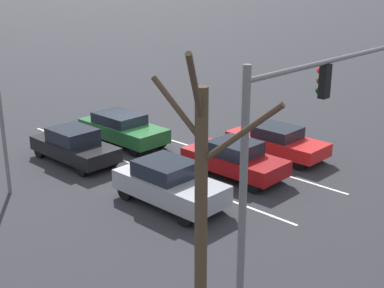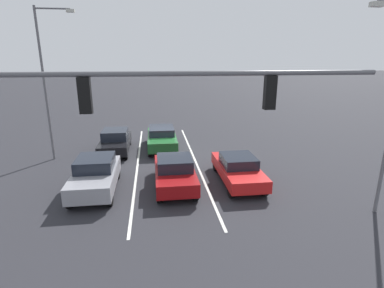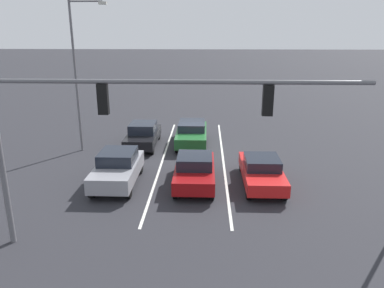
{
  "view_description": "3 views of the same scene",
  "coord_description": "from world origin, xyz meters",
  "px_view_note": "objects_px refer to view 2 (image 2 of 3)",
  "views": [
    {
      "loc": [
        15.57,
        18.35,
        8.13
      ],
      "look_at": [
        1.21,
        4.69,
        1.49
      ],
      "focal_mm": 50.0,
      "sensor_mm": 36.0,
      "label": 1
    },
    {
      "loc": [
        0.72,
        19.14,
        6.03
      ],
      "look_at": [
        -1.19,
        4.62,
        1.81
      ],
      "focal_mm": 28.0,
      "sensor_mm": 36.0,
      "label": 2
    },
    {
      "loc": [
        -0.7,
        22.29,
        7.15
      ],
      "look_at": [
        -0.06,
        5.1,
        1.85
      ],
      "focal_mm": 35.0,
      "sensor_mm": 36.0,
      "label": 3
    }
  ],
  "objects_px": {
    "traffic_signal_gantry": "(96,117)",
    "street_lamp_right_shoulder": "(47,76)",
    "car_darkgreen_midlane_second": "(162,137)",
    "car_black_rightlane_second": "(115,141)",
    "car_red_leftlane_front": "(238,168)",
    "car_maroon_midlane_front": "(175,172)",
    "car_gray_rightlane_front": "(95,175)"
  },
  "relations": [
    {
      "from": "traffic_signal_gantry",
      "to": "street_lamp_right_shoulder",
      "type": "height_order",
      "value": "street_lamp_right_shoulder"
    },
    {
      "from": "car_darkgreen_midlane_second",
      "to": "traffic_signal_gantry",
      "type": "xyz_separation_m",
      "value": [
        2.07,
        11.85,
        3.74
      ]
    },
    {
      "from": "street_lamp_right_shoulder",
      "to": "car_black_rightlane_second",
      "type": "bearing_deg",
      "value": -163.51
    },
    {
      "from": "car_black_rightlane_second",
      "to": "traffic_signal_gantry",
      "type": "height_order",
      "value": "traffic_signal_gantry"
    },
    {
      "from": "car_red_leftlane_front",
      "to": "car_darkgreen_midlane_second",
      "type": "distance_m",
      "value": 7.35
    },
    {
      "from": "car_darkgreen_midlane_second",
      "to": "street_lamp_right_shoulder",
      "type": "distance_m",
      "value": 7.91
    },
    {
      "from": "car_black_rightlane_second",
      "to": "car_darkgreen_midlane_second",
      "type": "relative_size",
      "value": 0.93
    },
    {
      "from": "car_maroon_midlane_front",
      "to": "car_gray_rightlane_front",
      "type": "bearing_deg",
      "value": 0.44
    },
    {
      "from": "car_gray_rightlane_front",
      "to": "street_lamp_right_shoulder",
      "type": "bearing_deg",
      "value": -58.04
    },
    {
      "from": "car_maroon_midlane_front",
      "to": "car_red_leftlane_front",
      "type": "relative_size",
      "value": 0.95
    },
    {
      "from": "car_maroon_midlane_front",
      "to": "street_lamp_right_shoulder",
      "type": "height_order",
      "value": "street_lamp_right_shoulder"
    },
    {
      "from": "car_maroon_midlane_front",
      "to": "car_darkgreen_midlane_second",
      "type": "bearing_deg",
      "value": -86.59
    },
    {
      "from": "car_red_leftlane_front",
      "to": "car_maroon_midlane_front",
      "type": "bearing_deg",
      "value": 2.91
    },
    {
      "from": "traffic_signal_gantry",
      "to": "car_darkgreen_midlane_second",
      "type": "bearing_deg",
      "value": -99.89
    },
    {
      "from": "car_red_leftlane_front",
      "to": "traffic_signal_gantry",
      "type": "bearing_deg",
      "value": 43.88
    },
    {
      "from": "car_gray_rightlane_front",
      "to": "car_darkgreen_midlane_second",
      "type": "xyz_separation_m",
      "value": [
        -3.29,
        -6.61,
        -0.05
      ]
    },
    {
      "from": "car_maroon_midlane_front",
      "to": "car_red_leftlane_front",
      "type": "height_order",
      "value": "car_maroon_midlane_front"
    },
    {
      "from": "car_red_leftlane_front",
      "to": "street_lamp_right_shoulder",
      "type": "xyz_separation_m",
      "value": [
        10.06,
        -4.92,
        4.33
      ]
    },
    {
      "from": "car_gray_rightlane_front",
      "to": "car_black_rightlane_second",
      "type": "height_order",
      "value": "car_gray_rightlane_front"
    },
    {
      "from": "car_gray_rightlane_front",
      "to": "car_darkgreen_midlane_second",
      "type": "relative_size",
      "value": 0.91
    },
    {
      "from": "car_darkgreen_midlane_second",
      "to": "traffic_signal_gantry",
      "type": "height_order",
      "value": "traffic_signal_gantry"
    },
    {
      "from": "car_red_leftlane_front",
      "to": "car_black_rightlane_second",
      "type": "height_order",
      "value": "car_black_rightlane_second"
    },
    {
      "from": "street_lamp_right_shoulder",
      "to": "traffic_signal_gantry",
      "type": "bearing_deg",
      "value": 113.1
    },
    {
      "from": "car_gray_rightlane_front",
      "to": "street_lamp_right_shoulder",
      "type": "height_order",
      "value": "street_lamp_right_shoulder"
    },
    {
      "from": "car_red_leftlane_front",
      "to": "traffic_signal_gantry",
      "type": "relative_size",
      "value": 0.38
    },
    {
      "from": "car_maroon_midlane_front",
      "to": "car_black_rightlane_second",
      "type": "xyz_separation_m",
      "value": [
        3.46,
        -6.09,
        -0.01
      ]
    },
    {
      "from": "car_maroon_midlane_front",
      "to": "car_black_rightlane_second",
      "type": "bearing_deg",
      "value": -60.4
    },
    {
      "from": "car_maroon_midlane_front",
      "to": "car_darkgreen_midlane_second",
      "type": "height_order",
      "value": "car_maroon_midlane_front"
    },
    {
      "from": "car_maroon_midlane_front",
      "to": "car_black_rightlane_second",
      "type": "distance_m",
      "value": 7.01
    },
    {
      "from": "street_lamp_right_shoulder",
      "to": "car_maroon_midlane_front",
      "type": "bearing_deg",
      "value": 143.52
    },
    {
      "from": "traffic_signal_gantry",
      "to": "car_black_rightlane_second",
      "type": "bearing_deg",
      "value": -84.95
    },
    {
      "from": "car_maroon_midlane_front",
      "to": "car_darkgreen_midlane_second",
      "type": "xyz_separation_m",
      "value": [
        0.39,
        -6.58,
        0.01
      ]
    }
  ]
}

